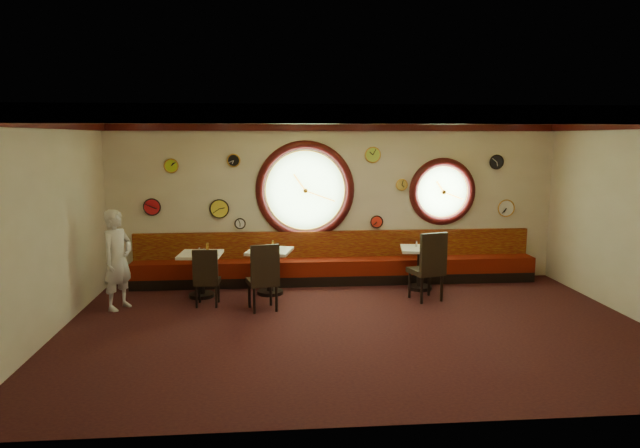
{
  "coord_description": "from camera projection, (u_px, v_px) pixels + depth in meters",
  "views": [
    {
      "loc": [
        -1.28,
        -8.33,
        2.9
      ],
      "look_at": [
        -0.49,
        0.8,
        1.5
      ],
      "focal_mm": 32.0,
      "sensor_mm": 36.0,
      "label": 1
    }
  ],
  "objects": [
    {
      "name": "condiment_c_bottle",
      "position": [
        427.0,
        243.0,
        10.98
      ],
      "size": [
        0.04,
        0.04,
        0.14
      ],
      "primitive_type": "cylinder",
      "color": "gold",
      "rests_on": "table_c"
    },
    {
      "name": "wall_front",
      "position": [
        404.0,
        272.0,
        5.55
      ],
      "size": [
        9.0,
        0.02,
        3.2
      ],
      "primitive_type": "cube",
      "color": "beige",
      "rests_on": "floor"
    },
    {
      "name": "porthole_left_glass",
      "position": [
        305.0,
        190.0,
        11.37
      ],
      "size": [
        1.66,
        0.02,
        1.66
      ],
      "primitive_type": "cylinder",
      "rotation": [
        1.57,
        0.0,
        0.0
      ],
      "color": "#84B96F",
      "rests_on": "wall_back"
    },
    {
      "name": "wall_clock_6",
      "position": [
        152.0,
        207.0,
        11.12
      ],
      "size": [
        0.32,
        0.03,
        0.32
      ],
      "primitive_type": "cylinder",
      "rotation": [
        1.57,
        0.0,
        0.0
      ],
      "color": "red",
      "rests_on": "wall_back"
    },
    {
      "name": "waiter",
      "position": [
        118.0,
        260.0,
        9.62
      ],
      "size": [
        0.65,
        0.74,
        1.7
      ],
      "primitive_type": "imported",
      "rotation": [
        0.0,
        0.0,
        1.08
      ],
      "color": "silver",
      "rests_on": "floor"
    },
    {
      "name": "condiment_c_salt",
      "position": [
        416.0,
        244.0,
        10.96
      ],
      "size": [
        0.04,
        0.04,
        0.11
      ],
      "primitive_type": "cylinder",
      "color": "#BABABE",
      "rests_on": "table_c"
    },
    {
      "name": "wall_clock_3",
      "position": [
        240.0,
        224.0,
        11.32
      ],
      "size": [
        0.2,
        0.03,
        0.2
      ],
      "primitive_type": "cylinder",
      "rotation": [
        1.57,
        0.0,
        0.0
      ],
      "color": "white",
      "rests_on": "wall_back"
    },
    {
      "name": "porthole_right_glass",
      "position": [
        442.0,
        192.0,
        11.61
      ],
      "size": [
        1.1,
        0.02,
        1.1
      ],
      "primitive_type": "cylinder",
      "rotation": [
        1.57,
        0.0,
        0.0
      ],
      "color": "#84B96F",
      "rests_on": "wall_back"
    },
    {
      "name": "chair_a",
      "position": [
        206.0,
        274.0,
        9.76
      ],
      "size": [
        0.44,
        0.44,
        0.63
      ],
      "rotation": [
        0.0,
        0.0,
        -0.03
      ],
      "color": "black",
      "rests_on": "floor"
    },
    {
      "name": "ceiling",
      "position": [
        358.0,
        116.0,
        8.27
      ],
      "size": [
        9.0,
        6.0,
        0.02
      ],
      "primitive_type": "cube",
      "color": "gold",
      "rests_on": "wall_back"
    },
    {
      "name": "porthole_right_ring",
      "position": [
        443.0,
        192.0,
        11.57
      ],
      "size": [
        1.09,
        0.03,
        1.09
      ],
      "primitive_type": "torus",
      "rotation": [
        1.57,
        0.0,
        0.0
      ],
      "color": "#C3892E",
      "rests_on": "wall_back"
    },
    {
      "name": "wall_clock_5",
      "position": [
        373.0,
        155.0,
        11.34
      ],
      "size": [
        0.3,
        0.03,
        0.3
      ],
      "primitive_type": "cylinder",
      "rotation": [
        1.57,
        0.0,
        0.0
      ],
      "color": "#ADD141",
      "rests_on": "wall_back"
    },
    {
      "name": "condiment_a_bottle",
      "position": [
        207.0,
        247.0,
        10.42
      ],
      "size": [
        0.05,
        0.05,
        0.17
      ],
      "primitive_type": "cylinder",
      "color": "#C8872F",
      "rests_on": "table_a"
    },
    {
      "name": "wall_clock_7",
      "position": [
        377.0,
        222.0,
        11.56
      ],
      "size": [
        0.24,
        0.03,
        0.24
      ],
      "primitive_type": "cylinder",
      "rotation": [
        1.57,
        0.0,
        0.0
      ],
      "color": "red",
      "rests_on": "wall_back"
    },
    {
      "name": "wall_clock_1",
      "position": [
        171.0,
        166.0,
        11.04
      ],
      "size": [
        0.26,
        0.03,
        0.26
      ],
      "primitive_type": "cylinder",
      "rotation": [
        1.57,
        0.0,
        0.0
      ],
      "color": "#A1C727",
      "rests_on": "wall_back"
    },
    {
      "name": "wall_clock_0",
      "position": [
        402.0,
        185.0,
        11.48
      ],
      "size": [
        0.22,
        0.03,
        0.22
      ],
      "primitive_type": "cylinder",
      "rotation": [
        1.57,
        0.0,
        0.0
      ],
      "color": "gold",
      "rests_on": "wall_back"
    },
    {
      "name": "floor",
      "position": [
        356.0,
        328.0,
        8.75
      ],
      "size": [
        9.0,
        6.0,
        0.0
      ],
      "primitive_type": "cube",
      "color": "black",
      "rests_on": "ground"
    },
    {
      "name": "condiment_c_pepper",
      "position": [
        421.0,
        246.0,
        10.77
      ],
      "size": [
        0.04,
        0.04,
        0.11
      ],
      "primitive_type": "cylinder",
      "color": "#B8B8BC",
      "rests_on": "table_c"
    },
    {
      "name": "porthole_left_ring",
      "position": [
        305.0,
        190.0,
        11.32
      ],
      "size": [
        1.61,
        0.03,
        1.61
      ],
      "primitive_type": "torus",
      "rotation": [
        1.57,
        0.0,
        0.0
      ],
      "color": "#C3892E",
      "rests_on": "wall_back"
    },
    {
      "name": "banquette_back",
      "position": [
        335.0,
        244.0,
        11.53
      ],
      "size": [
        8.0,
        0.1,
        0.55
      ],
      "primitive_type": "cube",
      "color": "#620907",
      "rests_on": "wall_back"
    },
    {
      "name": "chair_b",
      "position": [
        264.0,
        273.0,
        9.49
      ],
      "size": [
        0.59,
        0.59,
        0.71
      ],
      "rotation": [
        0.0,
        0.0,
        0.25
      ],
      "color": "black",
      "rests_on": "floor"
    },
    {
      "name": "condiment_b_salt",
      "position": [
        268.0,
        247.0,
        10.55
      ],
      "size": [
        0.03,
        0.03,
        0.09
      ],
      "primitive_type": "cylinder",
      "color": "silver",
      "rests_on": "table_b"
    },
    {
      "name": "molding_front",
      "position": [
        406.0,
        114.0,
        5.37
      ],
      "size": [
        9.0,
        0.1,
        0.18
      ],
      "primitive_type": "cube",
      "color": "#330909",
      "rests_on": "wall_back"
    },
    {
      "name": "wall_left",
      "position": [
        45.0,
        229.0,
        8.12
      ],
      "size": [
        0.02,
        6.0,
        3.2
      ],
      "primitive_type": "cube",
      "color": "beige",
      "rests_on": "floor"
    },
    {
      "name": "wall_clock_8",
      "position": [
        219.0,
        209.0,
        11.24
      ],
      "size": [
        0.36,
        0.03,
        0.36
      ],
      "primitive_type": "cylinder",
      "rotation": [
        1.57,
        0.0,
        0.0
      ],
      "color": "yellow",
      "rests_on": "wall_back"
    },
    {
      "name": "wall_clock_4",
      "position": [
        506.0,
        208.0,
        11.75
      ],
      "size": [
        0.34,
        0.03,
        0.34
      ],
      "primitive_type": "cylinder",
      "rotation": [
        1.57,
        0.0,
        0.0
      ],
      "color": "white",
      "rests_on": "wall_back"
    },
    {
      "name": "condiment_b_bottle",
      "position": [
        273.0,
        245.0,
        10.54
      ],
      "size": [
        0.05,
        0.05,
        0.16
      ],
      "primitive_type": "cylinder",
      "color": "gold",
      "rests_on": "table_b"
    },
    {
      "name": "table_a",
      "position": [
        201.0,
        269.0,
        10.38
      ],
      "size": [
        0.8,
        0.8,
        0.82
      ],
      "color": "black",
      "rests_on": "floor"
    },
    {
      "name": "wall_clock_9",
      "position": [
        234.0,
        160.0,
        11.12
      ],
      "size": [
        0.24,
        0.03,
        0.24
      ],
      "primitive_type": "cylinder",
      "rotation": [
        1.57,
        0.0,
        0.0
      ],
      "color": "black",
      "rests_on": "wall_back"
    },
    {
      "name": "porthole_left_frame",
      "position": [
        305.0,
        190.0,
        11.35
      ],
      "size": [
        1.98,
        0.18,
        1.98
      ],
      "primitive_type": "torus",
      "rotation": [
        1.57,
        0.0,
        0.0
      ],
      "color": "#330909",
      "rests_on": "wall_back"
    },
    {
      "name": "table_b",
      "position": [
        270.0,
        266.0,
        10.57
      ],
      "size": [
        0.93,
        0.93,
        0.84
      ],
      "color": "black",
      "rests_on": "floor"
    },
    {
      "name": "molding_back",
      "position": [
        335.0,
        126.0,
        11.19
      ],
      "size": [
        9.0,
        0.1,
        0.18
      ],
      "primitive_type": "cube",
      "color": "#330909",
      "rests_on": "wall_back"
    },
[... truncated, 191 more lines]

